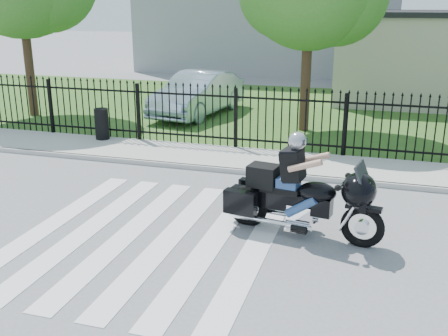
# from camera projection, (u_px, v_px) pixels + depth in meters

# --- Properties ---
(ground) EXTENTS (120.00, 120.00, 0.00)m
(ground) POSITION_uv_depth(u_px,v_px,m) (148.00, 237.00, 9.53)
(ground) COLOR slate
(ground) RESTS_ON ground
(crosswalk) EXTENTS (5.00, 5.50, 0.01)m
(crosswalk) POSITION_uv_depth(u_px,v_px,m) (148.00, 236.00, 9.53)
(crosswalk) COLOR silver
(crosswalk) RESTS_ON ground
(sidewalk) EXTENTS (40.00, 2.00, 0.12)m
(sidewalk) POSITION_uv_depth(u_px,v_px,m) (226.00, 158.00, 14.07)
(sidewalk) COLOR #ADAAA3
(sidewalk) RESTS_ON ground
(curb) EXTENTS (40.00, 0.12, 0.12)m
(curb) POSITION_uv_depth(u_px,v_px,m) (214.00, 169.00, 13.16)
(curb) COLOR #ADAAA3
(curb) RESTS_ON ground
(grass_strip) EXTENTS (40.00, 12.00, 0.02)m
(grass_strip) POSITION_uv_depth(u_px,v_px,m) (276.00, 110.00, 20.48)
(grass_strip) COLOR #26501B
(grass_strip) RESTS_ON ground
(iron_fence) EXTENTS (26.00, 0.04, 1.80)m
(iron_fence) POSITION_uv_depth(u_px,v_px,m) (236.00, 120.00, 14.73)
(iron_fence) COLOR black
(iron_fence) RESTS_ON ground
(motorcycle_rider) EXTENTS (2.95, 1.28, 1.96)m
(motorcycle_rider) POSITION_uv_depth(u_px,v_px,m) (298.00, 193.00, 9.42)
(motorcycle_rider) COLOR black
(motorcycle_rider) RESTS_ON ground
(parked_car) EXTENTS (2.39, 5.00, 1.58)m
(parked_car) POSITION_uv_depth(u_px,v_px,m) (198.00, 94.00, 19.41)
(parked_car) COLOR #A3BCCD
(parked_car) RESTS_ON grass_strip
(litter_bin) EXTENTS (0.52, 0.52, 0.92)m
(litter_bin) POSITION_uv_depth(u_px,v_px,m) (102.00, 124.00, 15.67)
(litter_bin) COLOR black
(litter_bin) RESTS_ON sidewalk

